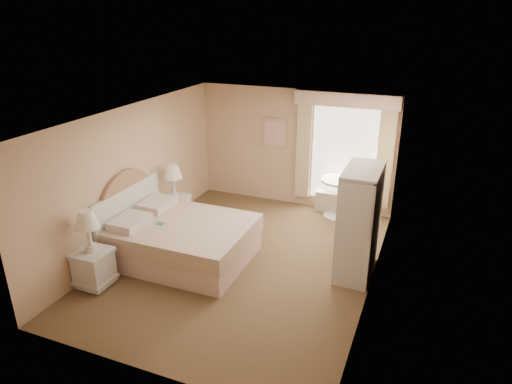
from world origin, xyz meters
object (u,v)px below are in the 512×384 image
at_px(cafe_chair, 348,220).
at_px(nightstand_near, 92,259).
at_px(round_table, 339,192).
at_px(nightstand_far, 175,203).
at_px(armoire, 359,231).
at_px(bed, 177,238).

bearing_deg(cafe_chair, nightstand_near, -159.70).
xyz_separation_m(round_table, cafe_chair, (0.41, -1.15, -0.05)).
relative_size(nightstand_near, nightstand_far, 1.02).
bearing_deg(armoire, nightstand_near, -152.51).
bearing_deg(armoire, nightstand_far, 172.82).
bearing_deg(nightstand_far, nightstand_near, -90.00).
bearing_deg(round_table, nightstand_near, -126.75).
bearing_deg(round_table, nightstand_far, -152.04).
xyz_separation_m(nightstand_far, cafe_chair, (3.33, 0.40, 0.04)).
relative_size(nightstand_near, cafe_chair, 1.45).
height_order(nightstand_near, nightstand_far, nightstand_near).
bearing_deg(armoire, bed, -166.95).
distance_m(bed, nightstand_near, 1.43).
distance_m(nightstand_near, cafe_chair, 4.33).
bearing_deg(nightstand_far, round_table, 27.96).
relative_size(nightstand_far, cafe_chair, 1.42).
height_order(nightstand_far, armoire, armoire).
height_order(nightstand_far, round_table, nightstand_far).
bearing_deg(nightstand_near, nightstand_far, 90.00).
height_order(bed, nightstand_near, bed).
distance_m(nightstand_far, armoire, 3.69).
distance_m(round_table, armoire, 2.15).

